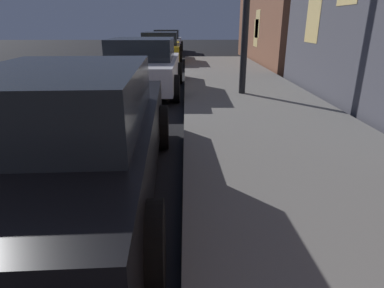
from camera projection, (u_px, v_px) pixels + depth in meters
name	position (u px, v px, depth m)	size (l,w,h in m)	color
car_black	(72.00, 136.00, 3.37)	(2.09, 4.58, 1.43)	black
car_white	(143.00, 66.00, 8.91)	(2.15, 4.17, 1.43)	silver
car_yellow_cab	(161.00, 48.00, 15.38)	(2.06, 4.42, 1.43)	gold
car_silver	(167.00, 42.00, 20.94)	(1.99, 4.57, 1.43)	#B7B7BF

